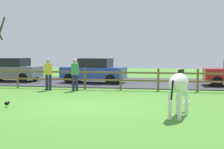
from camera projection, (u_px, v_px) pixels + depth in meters
ground_plane at (82, 106)px, 11.11m from camera, size 60.00×60.00×0.00m
parking_asphalt at (122, 82)px, 20.22m from camera, size 28.00×7.40×0.05m
paddock_fence at (103, 77)px, 16.04m from camera, size 21.38×0.11×1.15m
zebra at (179, 86)px, 9.09m from camera, size 0.83×1.89×1.41m
crow_on_grass at (7, 103)px, 10.83m from camera, size 0.21×0.10×0.20m
parked_car_blue at (94, 70)px, 19.46m from camera, size 4.12×2.14×1.56m
parked_car_grey at (11, 69)px, 20.66m from camera, size 4.05×1.97×1.56m
visitor_left_of_tree at (75, 73)px, 15.49m from camera, size 0.40×0.29×1.64m
visitor_right_of_tree at (48, 73)px, 15.75m from camera, size 0.36×0.23×1.64m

